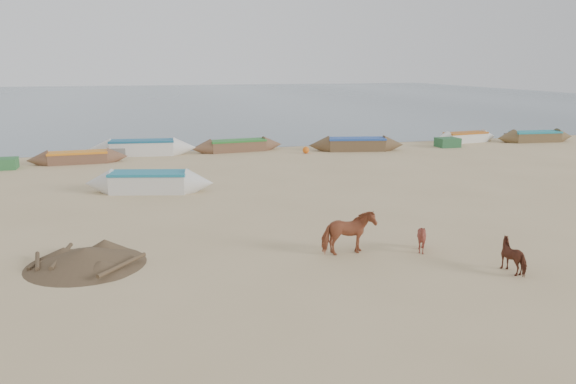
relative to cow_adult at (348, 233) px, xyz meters
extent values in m
plane|color=tan|center=(-0.63, 0.60, -0.69)|extent=(140.00, 140.00, 0.00)
plane|color=slate|center=(-0.63, 82.60, -0.68)|extent=(160.00, 160.00, 0.00)
imported|color=#9B5132|center=(0.00, 0.00, 0.00)|extent=(1.65, 0.80, 1.37)
imported|color=maroon|center=(2.27, -0.47, -0.22)|extent=(1.06, 1.01, 0.93)
imported|color=brown|center=(4.01, -2.66, -0.22)|extent=(1.16, 1.21, 0.94)
cone|color=brown|center=(-7.74, 1.19, -0.43)|extent=(3.47, 3.47, 0.52)
cube|color=#306C38|center=(-13.21, 18.67, -0.39)|extent=(1.40, 1.20, 0.60)
sphere|color=orange|center=(4.75, 19.41, -0.47)|extent=(0.44, 0.44, 0.44)
cube|color=slate|center=(-7.05, 21.58, -0.41)|extent=(1.20, 1.10, 0.56)
cube|color=#295C35|center=(15.28, 19.50, -0.37)|extent=(1.50, 1.20, 0.64)
cube|color=slate|center=(21.76, 20.60, -0.39)|extent=(1.30, 1.20, 0.60)
camera|label=1|loc=(-6.25, -15.39, 5.08)|focal=35.00mm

